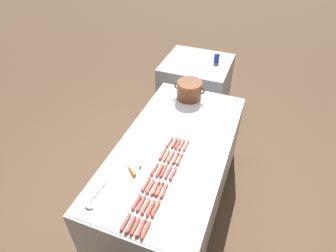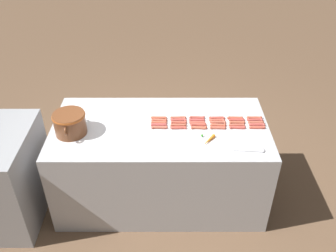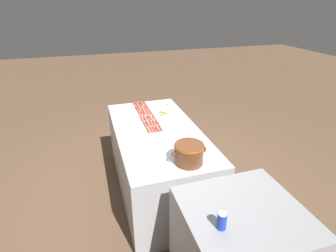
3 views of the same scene
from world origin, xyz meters
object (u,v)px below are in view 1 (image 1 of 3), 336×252
hot_dog_2 (146,184)px  hot_dog_4 (163,154)px  hot_dog_11 (174,143)px  serving_spoon (92,202)px  hot_dog_14 (155,188)px  hot_dog_20 (160,189)px  hot_dog_29 (186,146)px  hot_dog_9 (159,170)px  hot_dog_1 (137,202)px  hot_dog_3 (154,169)px  hot_dog_17 (178,144)px  hot_dog_27 (173,174)px  hot_dog_0 (125,222)px  hot_dog_24 (146,230)px  hot_dog_10 (167,156)px  hot_dog_13 (146,206)px  back_cabinet (195,91)px  hot_dog_22 (176,158)px  hot_dog_23 (182,145)px  soda_can (217,58)px  hot_dog_19 (151,208)px  hot_dog_5 (170,142)px  hot_dog_21 (168,172)px  bean_pot (189,89)px  hot_dog_26 (164,191)px  hot_dog_18 (141,228)px  hot_dog_28 (180,159)px  hot_dog_8 (150,186)px  hot_dog_12 (135,226)px  hot_dog_6 (130,225)px  hot_dog_25 (156,209)px  hot_dog_15 (164,171)px

hot_dog_2 → hot_dog_4: (0.00, 0.36, 0.00)m
hot_dog_11 → serving_spoon: bearing=-113.4°
hot_dog_14 → serving_spoon: bearing=-144.8°
hot_dog_11 → hot_dog_14: (0.04, -0.55, 0.00)m
hot_dog_20 → hot_dog_29: same height
hot_dog_9 → serving_spoon: size_ratio=0.56×
hot_dog_1 → hot_dog_3: size_ratio=1.00×
hot_dog_17 → hot_dog_27: (0.08, -0.36, 0.00)m
hot_dog_0 → hot_dog_24: (0.16, -0.00, 0.00)m
hot_dog_10 → hot_dog_13: size_ratio=1.00×
back_cabinet → hot_dog_22: (0.31, -1.73, 0.43)m
hot_dog_1 → hot_dog_27: same height
hot_dog_23 → soda_can: size_ratio=1.22×
hot_dog_19 → hot_dog_24: size_ratio=1.00×
hot_dog_5 → soda_can: bearing=88.4°
hot_dog_14 → hot_dog_21: bearing=79.2°
soda_can → hot_dog_14: bearing=-89.1°
bean_pot → hot_dog_14: bearing=-83.8°
hot_dog_26 → hot_dog_27: same height
hot_dog_11 → hot_dog_18: 0.90m
hot_dog_21 → hot_dog_28: bearing=76.7°
hot_dog_3 → hot_dog_24: bearing=-73.3°
hot_dog_13 → hot_dog_3: bearing=102.9°
hot_dog_28 → hot_dog_8: bearing=-108.6°
hot_dog_24 → hot_dog_17: bearing=95.0°
back_cabinet → hot_dog_3: size_ratio=6.15×
hot_dog_11 → hot_dog_12: bearing=-87.6°
hot_dog_9 → hot_dog_13: (0.04, -0.36, 0.00)m
hot_dog_10 → hot_dog_19: size_ratio=1.00×
hot_dog_6 → hot_dog_20: size_ratio=1.00×
hot_dog_2 → hot_dog_22: size_ratio=1.00×
bean_pot → soda_can: (0.11, 0.86, 0.00)m
hot_dog_10 → hot_dog_27: same height
hot_dog_5 → hot_dog_25: bearing=-77.6°
hot_dog_12 → hot_dog_17: 0.90m
hot_dog_4 → hot_dog_5: size_ratio=1.00×
hot_dog_6 → hot_dog_10: 0.72m
hot_dog_23 → hot_dog_25: same height
hot_dog_8 → hot_dog_13: same height
hot_dog_14 → hot_dog_27: size_ratio=1.00×
hot_dog_20 → hot_dog_26: same height
hot_dog_14 → hot_dog_8: bearing=176.8°
hot_dog_21 → hot_dog_2: bearing=-123.6°
hot_dog_3 → hot_dog_14: same height
hot_dog_6 → hot_dog_18: 0.08m
hot_dog_6 → hot_dog_25: same height
hot_dog_1 → hot_dog_8: (0.04, 0.17, 0.00)m
hot_dog_6 → hot_dog_15: same height
hot_dog_4 → hot_dog_1: bearing=-89.7°
serving_spoon → hot_dog_27: bearing=44.5°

